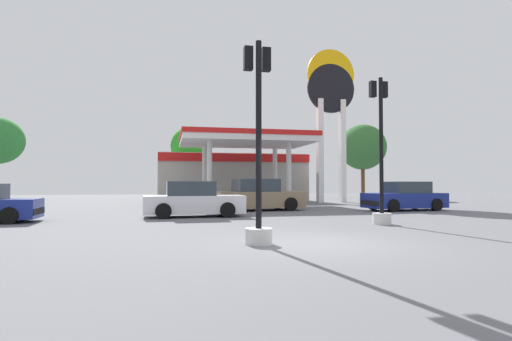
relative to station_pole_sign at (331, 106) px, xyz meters
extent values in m
plane|color=slate|center=(-8.71, -19.64, -7.34)|extent=(90.00, 90.00, 0.00)
cube|color=#ADA89E|center=(-7.14, 4.35, -5.49)|extent=(11.40, 6.82, 3.69)
cube|color=red|center=(-7.14, 0.89, -4.00)|extent=(11.40, 0.12, 0.60)
cube|color=white|center=(-7.14, -2.44, -3.15)|extent=(8.39, 6.16, 0.35)
cube|color=red|center=(-7.14, -2.44, -2.82)|extent=(8.49, 6.26, 0.30)
cylinder|color=silver|center=(-9.65, -4.14, -5.33)|extent=(0.32, 0.32, 4.02)
cylinder|color=silver|center=(-4.62, -4.14, -5.33)|extent=(0.32, 0.32, 4.02)
cylinder|color=silver|center=(-9.65, -0.75, -5.33)|extent=(0.32, 0.32, 4.02)
cylinder|color=silver|center=(-4.62, -0.75, -5.33)|extent=(0.32, 0.32, 4.02)
cube|color=#4C4C51|center=(-7.14, -2.44, -6.79)|extent=(0.90, 0.60, 1.10)
cube|color=white|center=(-0.91, -0.01, -3.43)|extent=(0.40, 0.56, 7.83)
cube|color=white|center=(0.91, -0.01, -3.43)|extent=(0.40, 0.56, 7.83)
cylinder|color=black|center=(0.00, -0.01, 1.33)|extent=(3.74, 0.22, 3.74)
cylinder|color=#F2B20C|center=(0.00, 0.01, 2.45)|extent=(3.74, 0.22, 3.74)
cube|color=white|center=(0.00, 0.05, 1.89)|extent=(3.44, 0.08, 0.67)
cylinder|color=black|center=(-9.75, -10.32, -7.02)|extent=(0.65, 0.24, 0.64)
cylinder|color=black|center=(-9.69, -12.05, -7.02)|extent=(0.65, 0.24, 0.64)
cylinder|color=black|center=(-12.36, -10.41, -7.02)|extent=(0.65, 0.24, 0.64)
cylinder|color=black|center=(-12.30, -12.14, -7.02)|extent=(0.65, 0.24, 0.64)
cube|color=silver|center=(-11.03, -11.23, -6.81)|extent=(4.27, 1.91, 0.76)
cube|color=#2D3842|center=(-11.18, -11.23, -6.15)|extent=(2.06, 1.63, 0.64)
cube|color=black|center=(-8.96, -11.16, -6.92)|extent=(0.18, 1.68, 0.24)
cylinder|color=black|center=(-17.63, -11.52, -7.04)|extent=(0.61, 0.23, 0.60)
cylinder|color=black|center=(-17.56, -13.14, -7.04)|extent=(0.61, 0.23, 0.60)
cube|color=black|center=(-16.88, -12.30, -6.94)|extent=(0.18, 1.58, 0.23)
cylinder|color=black|center=(-1.12, -10.49, -7.02)|extent=(0.66, 0.28, 0.65)
cylinder|color=black|center=(-1.27, -8.76, -7.02)|extent=(0.66, 0.28, 0.65)
cylinder|color=black|center=(1.50, -10.26, -7.02)|extent=(0.66, 0.28, 0.65)
cylinder|color=black|center=(1.35, -8.53, -7.02)|extent=(0.66, 0.28, 0.65)
cube|color=navy|center=(0.11, -9.51, -6.81)|extent=(4.38, 2.14, 0.77)
cube|color=#2D3842|center=(0.26, -9.50, -6.14)|extent=(2.15, 1.75, 0.65)
cube|color=black|center=(-1.96, -9.69, -6.92)|extent=(0.27, 1.69, 0.24)
cylinder|color=black|center=(-6.12, -6.80, -6.99)|extent=(0.73, 0.32, 0.70)
cylinder|color=black|center=(-5.90, -8.67, -6.99)|extent=(0.73, 0.32, 0.70)
cylinder|color=black|center=(-8.96, -7.13, -6.99)|extent=(0.73, 0.32, 0.70)
cylinder|color=black|center=(-8.74, -9.01, -6.99)|extent=(0.73, 0.32, 0.70)
cube|color=#8C7556|center=(-7.43, -7.90, -6.76)|extent=(4.81, 2.46, 0.84)
cube|color=#2D3842|center=(-7.60, -7.92, -6.04)|extent=(2.38, 1.96, 0.70)
cube|color=black|center=(-5.18, -7.64, -6.88)|extent=(0.35, 1.84, 0.26)
cylinder|color=silver|center=(-4.80, -15.90, -7.15)|extent=(0.64, 0.64, 0.39)
cylinder|color=black|center=(-4.80, -15.90, -4.56)|extent=(0.14, 0.14, 4.79)
cube|color=black|center=(-5.02, -15.74, -2.55)|extent=(0.21, 0.20, 0.57)
sphere|color=red|center=(-5.02, -15.62, -2.37)|extent=(0.15, 0.15, 0.15)
sphere|color=#D89E0C|center=(-5.02, -15.62, -2.55)|extent=(0.15, 0.15, 0.15)
sphere|color=green|center=(-5.02, -15.62, -2.73)|extent=(0.15, 0.15, 0.15)
cube|color=black|center=(-4.58, -15.74, -2.55)|extent=(0.21, 0.20, 0.57)
sphere|color=red|center=(-4.58, -15.62, -2.37)|extent=(0.15, 0.15, 0.15)
sphere|color=#D89E0C|center=(-4.58, -15.62, -2.55)|extent=(0.15, 0.15, 0.15)
sphere|color=green|center=(-4.58, -15.62, -2.73)|extent=(0.15, 0.15, 0.15)
cylinder|color=silver|center=(-10.05, -19.55, -7.15)|extent=(0.65, 0.65, 0.38)
cylinder|color=black|center=(-10.05, -19.55, -4.74)|extent=(0.14, 0.14, 4.45)
cube|color=black|center=(-10.27, -19.39, -2.90)|extent=(0.21, 0.20, 0.57)
sphere|color=red|center=(-10.27, -19.27, -2.72)|extent=(0.15, 0.15, 0.15)
sphere|color=#D89E0C|center=(-10.27, -19.27, -2.90)|extent=(0.15, 0.15, 0.15)
sphere|color=green|center=(-10.27, -19.27, -3.08)|extent=(0.15, 0.15, 0.15)
cube|color=black|center=(-9.83, -19.39, -2.90)|extent=(0.21, 0.20, 0.57)
sphere|color=red|center=(-9.83, -19.27, -2.72)|extent=(0.15, 0.15, 0.15)
sphere|color=#D89E0C|center=(-9.83, -19.27, -2.90)|extent=(0.15, 0.15, 0.15)
sphere|color=green|center=(-9.83, -19.27, -3.08)|extent=(0.15, 0.15, 0.15)
cylinder|color=brown|center=(-10.08, 7.92, -5.63)|extent=(0.32, 0.32, 3.42)
ellipsoid|color=#2A9224|center=(-10.08, 7.92, -2.56)|extent=(3.64, 3.64, 3.53)
cylinder|color=brown|center=(6.18, 7.02, -5.72)|extent=(0.35, 0.35, 3.24)
ellipsoid|color=#2F6532|center=(6.18, 7.02, -2.43)|extent=(4.47, 4.47, 4.34)
camera|label=1|loc=(-12.15, -28.93, -5.90)|focal=28.59mm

